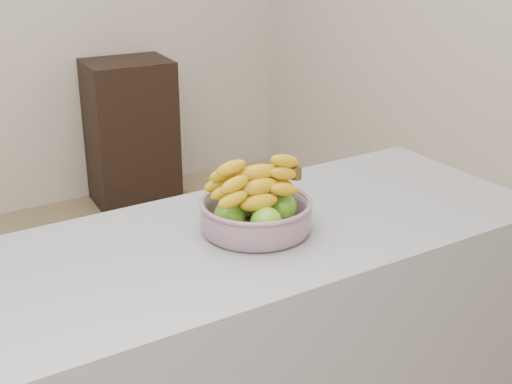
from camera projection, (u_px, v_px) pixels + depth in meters
cabinet at (131, 133)px, 4.08m from camera, size 0.49×0.41×0.83m
fruit_bowl at (256, 210)px, 1.69m from camera, size 0.27×0.27×0.17m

